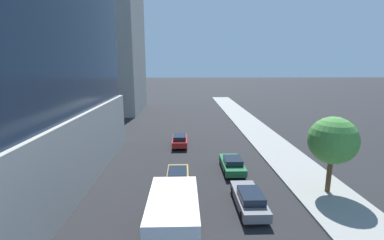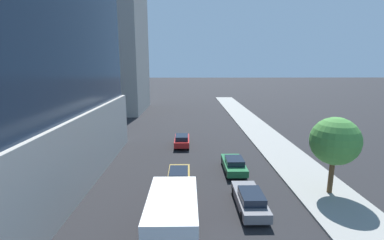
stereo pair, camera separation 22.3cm
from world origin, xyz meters
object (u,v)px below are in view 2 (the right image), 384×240
(box_truck, at_px, (173,218))
(car_red, at_px, (182,140))
(construction_building, at_px, (111,14))
(car_gold, at_px, (179,178))
(street_tree, at_px, (335,141))
(car_gray, at_px, (250,199))
(car_green, at_px, (234,164))

(box_truck, bearing_deg, car_red, 90.00)
(construction_building, distance_m, car_red, 34.64)
(car_red, bearing_deg, car_gold, -90.00)
(street_tree, xyz_separation_m, car_gray, (-6.45, -2.00, -3.44))
(construction_building, bearing_deg, car_red, -60.31)
(box_truck, bearing_deg, car_gray, 39.82)
(car_gray, xyz_separation_m, box_truck, (-4.88, -4.07, 1.18))
(street_tree, bearing_deg, box_truck, -151.82)
(car_gold, distance_m, box_truck, 7.51)
(car_gold, xyz_separation_m, box_truck, (0.00, -7.42, 1.15))
(construction_building, height_order, street_tree, construction_building)
(box_truck, bearing_deg, street_tree, 28.18)
(car_gray, xyz_separation_m, car_red, (-4.88, 14.17, 0.05))
(street_tree, height_order, car_red, street_tree)
(street_tree, bearing_deg, car_gold, 173.21)
(street_tree, bearing_deg, car_red, 132.95)
(street_tree, relative_size, box_truck, 0.86)
(car_gray, relative_size, box_truck, 0.71)
(construction_building, relative_size, car_red, 10.31)
(car_gold, relative_size, car_red, 1.14)
(car_gold, height_order, box_truck, box_truck)
(street_tree, relative_size, car_gold, 1.20)
(street_tree, distance_m, car_gray, 7.58)
(car_gold, relative_size, box_truck, 0.71)
(street_tree, xyz_separation_m, box_truck, (-11.33, -6.07, -2.25))
(car_green, distance_m, box_truck, 11.65)
(car_red, bearing_deg, box_truck, -90.00)
(car_gray, relative_size, car_red, 1.14)
(construction_building, height_order, car_red, construction_building)
(street_tree, height_order, box_truck, street_tree)
(construction_building, distance_m, box_truck, 49.18)
(car_green, bearing_deg, car_gold, -147.66)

